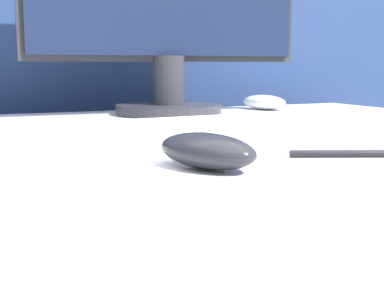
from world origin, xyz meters
TOP-DOWN VIEW (x-y plane):
  - partition_panel at (0.00, 0.61)m, footprint 5.00×0.03m
  - computer_mouse_near at (0.05, -0.20)m, footprint 0.10×0.13m
  - keyboard at (0.05, -0.00)m, footprint 0.42×0.15m
  - computer_mouse_far at (0.46, 0.37)m, footprint 0.09×0.13m
  - pen at (0.22, -0.21)m, footprint 0.13×0.06m

SIDE VIEW (x-z plane):
  - partition_panel at x=0.00m, z-range 0.00..1.46m
  - pen at x=0.22m, z-range 0.73..0.74m
  - keyboard at x=0.05m, z-range 0.73..0.76m
  - computer_mouse_far at x=0.46m, z-range 0.73..0.77m
  - computer_mouse_near at x=0.05m, z-range 0.73..0.77m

